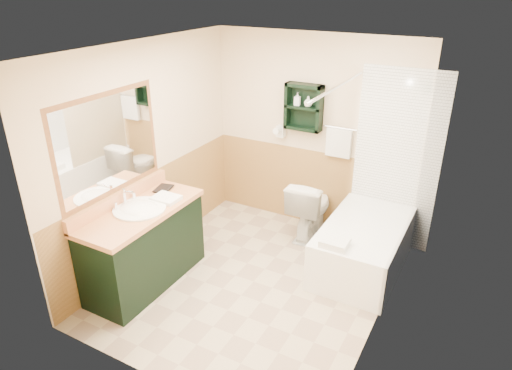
% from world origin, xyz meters
% --- Properties ---
extents(floor, '(3.00, 3.00, 0.00)m').
position_xyz_m(floor, '(0.00, 0.00, 0.00)').
color(floor, '#BFAD8B').
rests_on(floor, ground).
extents(back_wall, '(2.60, 0.04, 2.40)m').
position_xyz_m(back_wall, '(0.00, 1.52, 1.20)').
color(back_wall, '#FFF2C7').
rests_on(back_wall, ground).
extents(left_wall, '(0.04, 3.00, 2.40)m').
position_xyz_m(left_wall, '(-1.32, 0.00, 1.20)').
color(left_wall, '#FFF2C7').
rests_on(left_wall, ground).
extents(right_wall, '(0.04, 3.00, 2.40)m').
position_xyz_m(right_wall, '(1.32, 0.00, 1.20)').
color(right_wall, '#FFF2C7').
rests_on(right_wall, ground).
extents(ceiling, '(2.60, 3.00, 0.04)m').
position_xyz_m(ceiling, '(0.00, 0.00, 2.42)').
color(ceiling, white).
rests_on(ceiling, back_wall).
extents(wainscot_left, '(2.98, 2.98, 1.00)m').
position_xyz_m(wainscot_left, '(-1.29, 0.00, 0.50)').
color(wainscot_left, tan).
rests_on(wainscot_left, left_wall).
extents(wainscot_back, '(2.58, 2.58, 1.00)m').
position_xyz_m(wainscot_back, '(0.00, 1.49, 0.50)').
color(wainscot_back, tan).
rests_on(wainscot_back, back_wall).
extents(mirror_frame, '(1.30, 1.30, 1.00)m').
position_xyz_m(mirror_frame, '(-1.27, -0.55, 1.50)').
color(mirror_frame, brown).
rests_on(mirror_frame, left_wall).
extents(mirror_glass, '(1.20, 1.20, 0.90)m').
position_xyz_m(mirror_glass, '(-1.27, -0.55, 1.50)').
color(mirror_glass, white).
rests_on(mirror_glass, left_wall).
extents(tile_right, '(1.50, 1.50, 2.10)m').
position_xyz_m(tile_right, '(1.28, 0.75, 1.05)').
color(tile_right, white).
rests_on(tile_right, right_wall).
extents(tile_back, '(0.95, 0.95, 2.10)m').
position_xyz_m(tile_back, '(1.03, 1.48, 1.05)').
color(tile_back, white).
rests_on(tile_back, back_wall).
extents(tile_accent, '(1.50, 1.50, 0.10)m').
position_xyz_m(tile_accent, '(1.27, 0.75, 1.90)').
color(tile_accent, '#13452C').
rests_on(tile_accent, right_wall).
extents(wall_shelf, '(0.45, 0.15, 0.55)m').
position_xyz_m(wall_shelf, '(-0.10, 1.41, 1.55)').
color(wall_shelf, black).
rests_on(wall_shelf, back_wall).
extents(hair_dryer, '(0.10, 0.24, 0.18)m').
position_xyz_m(hair_dryer, '(-0.40, 1.43, 1.20)').
color(hair_dryer, white).
rests_on(hair_dryer, back_wall).
extents(towel_bar, '(0.40, 0.06, 0.40)m').
position_xyz_m(towel_bar, '(0.35, 1.45, 1.35)').
color(towel_bar, white).
rests_on(towel_bar, back_wall).
extents(curtain_rod, '(0.03, 1.60, 0.03)m').
position_xyz_m(curtain_rod, '(0.53, 0.75, 2.00)').
color(curtain_rod, silver).
rests_on(curtain_rod, back_wall).
extents(shower_curtain, '(1.05, 1.05, 1.70)m').
position_xyz_m(shower_curtain, '(0.53, 0.92, 1.15)').
color(shower_curtain, '#C5B495').
rests_on(shower_curtain, curtain_rod).
extents(vanity, '(0.59, 1.36, 0.86)m').
position_xyz_m(vanity, '(-0.99, -0.53, 0.43)').
color(vanity, black).
rests_on(vanity, ground).
extents(bathtub, '(0.81, 1.50, 0.54)m').
position_xyz_m(bathtub, '(0.93, 0.86, 0.27)').
color(bathtub, white).
rests_on(bathtub, ground).
extents(toilet, '(0.46, 0.78, 0.74)m').
position_xyz_m(toilet, '(0.14, 1.19, 0.37)').
color(toilet, white).
rests_on(toilet, ground).
extents(counter_towel, '(0.27, 0.21, 0.04)m').
position_xyz_m(counter_towel, '(-0.89, -0.24, 0.88)').
color(counter_towel, white).
rests_on(counter_towel, vanity).
extents(vanity_book, '(0.16, 0.06, 0.22)m').
position_xyz_m(vanity_book, '(-1.16, -0.07, 0.97)').
color(vanity_book, black).
rests_on(vanity_book, vanity).
extents(tub_towel, '(0.27, 0.22, 0.07)m').
position_xyz_m(tub_towel, '(0.77, 0.26, 0.57)').
color(tub_towel, white).
rests_on(tub_towel, bathtub).
extents(soap_bottle_a, '(0.09, 0.16, 0.07)m').
position_xyz_m(soap_bottle_a, '(-0.18, 1.40, 1.60)').
color(soap_bottle_a, white).
rests_on(soap_bottle_a, wall_shelf).
extents(soap_bottle_b, '(0.10, 0.13, 0.10)m').
position_xyz_m(soap_bottle_b, '(-0.04, 1.40, 1.61)').
color(soap_bottle_b, white).
rests_on(soap_bottle_b, wall_shelf).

